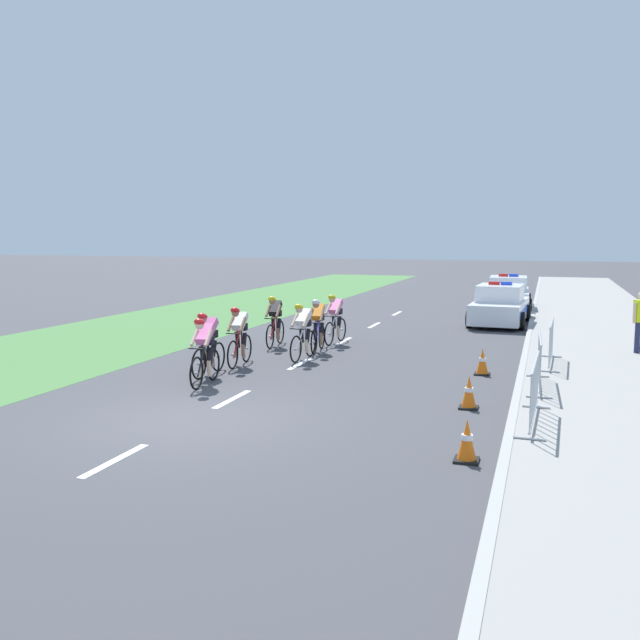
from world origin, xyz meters
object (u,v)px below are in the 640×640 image
object	(u,v)px
cyclist_second	(208,343)
crowd_barrier_front	(534,393)
crowd_barrier_middle	(539,362)
traffic_cone_near	(469,393)
cyclist_seventh	(335,318)
cyclist_third	(239,335)
traffic_cone_far	(482,362)
cyclist_sixth	(275,320)
police_car_second	(508,294)
cyclist_fourth	(303,331)
cyclist_lead	(205,350)
crowd_barrier_rear	(551,343)
traffic_cone_mid	(467,441)
cyclist_fifth	(318,324)
police_car_nearest	(500,306)

from	to	relation	value
cyclist_second	crowd_barrier_front	xyz separation A→B (m)	(7.41, -2.30, -0.14)
crowd_barrier_middle	traffic_cone_near	bearing A→B (deg)	-124.14
cyclist_seventh	crowd_barrier_middle	bearing A→B (deg)	-39.12
cyclist_third	traffic_cone_far	bearing A→B (deg)	7.47
cyclist_sixth	police_car_second	distance (m)	13.99
cyclist_fourth	police_car_second	xyz separation A→B (m)	(4.49, 14.45, -0.11)
cyclist_lead	crowd_barrier_front	bearing A→B (deg)	-10.86
police_car_second	crowd_barrier_rear	xyz separation A→B (m)	(1.78, -13.68, -0.03)
cyclist_third	cyclist_sixth	distance (m)	3.12
crowd_barrier_front	traffic_cone_mid	xyz separation A→B (m)	(-0.90, -2.06, -0.34)
cyclist_fifth	cyclist_seventh	world-z (taller)	same
police_car_second	crowd_barrier_front	world-z (taller)	police_car_second
cyclist_second	cyclist_third	bearing A→B (deg)	82.58
cyclist_third	crowd_barrier_front	world-z (taller)	cyclist_third
cyclist_fourth	cyclist_second	bearing A→B (deg)	-118.67
crowd_barrier_middle	cyclist_fifth	bearing A→B (deg)	151.36
cyclist_lead	cyclist_third	distance (m)	2.32
cyclist_fourth	cyclist_sixth	distance (m)	2.40
cyclist_lead	crowd_barrier_rear	world-z (taller)	cyclist_lead
cyclist_fifth	crowd_barrier_rear	xyz separation A→B (m)	(6.29, -0.54, -0.14)
cyclist_second	cyclist_seventh	size ratio (longest dim) A/B	1.00
cyclist_second	cyclist_fourth	bearing A→B (deg)	61.33
cyclist_lead	traffic_cone_far	distance (m)	6.54
traffic_cone_mid	cyclist_third	bearing A→B (deg)	138.00
cyclist_sixth	police_car_second	size ratio (longest dim) A/B	0.39
cyclist_lead	traffic_cone_near	distance (m)	5.82
cyclist_seventh	cyclist_lead	bearing A→B (deg)	-98.97
cyclist_sixth	cyclist_second	bearing A→B (deg)	-88.59
cyclist_third	cyclist_fourth	xyz separation A→B (m)	(1.26, 1.28, 0.00)
cyclist_lead	traffic_cone_near	xyz separation A→B (m)	(5.79, -0.25, -0.48)
police_car_second	cyclist_fifth	bearing A→B (deg)	-108.97
cyclist_second	cyclist_sixth	bearing A→B (deg)	91.41
crowd_barrier_middle	crowd_barrier_rear	xyz separation A→B (m)	(0.24, 2.76, 0.00)
cyclist_third	cyclist_fifth	world-z (taller)	same
cyclist_fourth	police_car_nearest	distance (m)	10.20
cyclist_third	traffic_cone_far	distance (m)	6.05
cyclist_second	traffic_cone_far	xyz separation A→B (m)	(6.16, 2.14, -0.48)
cyclist_fifth	crowd_barrier_middle	bearing A→B (deg)	-28.64
cyclist_fourth	crowd_barrier_middle	world-z (taller)	cyclist_fourth
cyclist_fifth	cyclist_third	bearing A→B (deg)	-115.50
cyclist_third	cyclist_seventh	distance (m)	4.37
cyclist_lead	crowd_barrier_middle	xyz separation A→B (m)	(7.05, 1.60, -0.14)
cyclist_sixth	traffic_cone_mid	xyz separation A→B (m)	(6.63, -8.82, -0.48)
crowd_barrier_rear	cyclist_sixth	bearing A→B (deg)	172.30
crowd_barrier_front	crowd_barrier_rear	xyz separation A→B (m)	(0.29, 5.70, 0.00)
cyclist_second	cyclist_lead	bearing A→B (deg)	-66.68
cyclist_third	crowd_barrier_rear	xyz separation A→B (m)	(7.53, 2.05, -0.14)
traffic_cone_near	police_car_second	bearing A→B (deg)	90.87
cyclist_fourth	traffic_cone_mid	distance (m)	8.65
crowd_barrier_front	cyclist_fifth	bearing A→B (deg)	133.87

